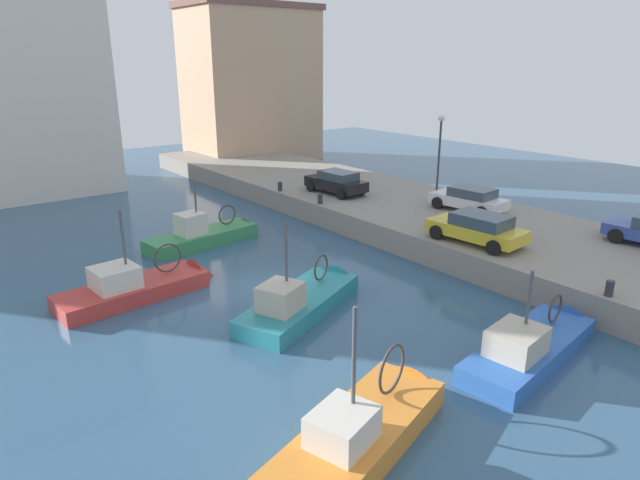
# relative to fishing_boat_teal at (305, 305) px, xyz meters

# --- Properties ---
(water_surface) EXTENTS (80.00, 80.00, 0.00)m
(water_surface) POSITION_rel_fishing_boat_teal_xyz_m (-0.06, 2.34, -0.12)
(water_surface) COLOR #335675
(water_surface) RESTS_ON ground
(quay_wall) EXTENTS (9.00, 56.00, 1.20)m
(quay_wall) POSITION_rel_fishing_boat_teal_xyz_m (11.44, 2.34, 0.48)
(quay_wall) COLOR gray
(quay_wall) RESTS_ON ground
(fishing_boat_teal) EXTENTS (6.85, 4.35, 4.59)m
(fishing_boat_teal) POSITION_rel_fishing_boat_teal_xyz_m (0.00, 0.00, 0.00)
(fishing_boat_teal) COLOR teal
(fishing_boat_teal) RESTS_ON ground
(fishing_boat_blue) EXTENTS (6.91, 2.62, 3.94)m
(fishing_boat_blue) POSITION_rel_fishing_boat_teal_xyz_m (3.69, -7.20, 0.01)
(fishing_boat_blue) COLOR #2D60B7
(fishing_boat_blue) RESTS_ON ground
(fishing_boat_green) EXTENTS (6.69, 2.43, 4.04)m
(fishing_boat_green) POSITION_rel_fishing_boat_teal_xyz_m (0.72, 9.25, 0.02)
(fishing_boat_green) COLOR #388951
(fishing_boat_green) RESTS_ON ground
(fishing_boat_red) EXTENTS (6.62, 2.47, 4.52)m
(fishing_boat_red) POSITION_rel_fishing_boat_teal_xyz_m (-4.33, 4.93, 0.02)
(fishing_boat_red) COLOR #BC3833
(fishing_boat_red) RESTS_ON ground
(fishing_boat_orange) EXTENTS (6.74, 3.63, 4.74)m
(fishing_boat_orange) POSITION_rel_fishing_boat_teal_xyz_m (-3.29, -6.97, -0.01)
(fishing_boat_orange) COLOR orange
(fishing_boat_orange) RESTS_ON ground
(parked_car_yellow) EXTENTS (2.29, 4.34, 1.32)m
(parked_car_yellow) POSITION_rel_fishing_boat_teal_xyz_m (8.49, -1.31, 1.77)
(parked_car_yellow) COLOR gold
(parked_car_yellow) RESTS_ON quay_wall
(parked_car_black) EXTENTS (2.13, 4.03, 1.36)m
(parked_car_black) POSITION_rel_fishing_boat_teal_xyz_m (9.61, 9.72, 1.78)
(parked_car_black) COLOR black
(parked_car_black) RESTS_ON quay_wall
(parked_car_white) EXTENTS (2.24, 4.08, 1.28)m
(parked_car_white) POSITION_rel_fishing_boat_teal_xyz_m (12.62, 2.27, 1.74)
(parked_car_white) COLOR silver
(parked_car_white) RESTS_ON quay_wall
(mooring_bollard_south) EXTENTS (0.28, 0.28, 0.55)m
(mooring_bollard_south) POSITION_rel_fishing_boat_teal_xyz_m (7.29, -7.66, 1.35)
(mooring_bollard_south) COLOR #2D2D33
(mooring_bollard_south) RESTS_ON quay_wall
(mooring_bollard_mid) EXTENTS (0.28, 0.28, 0.55)m
(mooring_bollard_mid) POSITION_rel_fishing_boat_teal_xyz_m (7.29, 8.34, 1.35)
(mooring_bollard_mid) COLOR #2D2D33
(mooring_bollard_mid) RESTS_ON quay_wall
(mooring_bollard_north) EXTENTS (0.28, 0.28, 0.55)m
(mooring_bollard_north) POSITION_rel_fishing_boat_teal_xyz_m (7.29, 12.34, 1.35)
(mooring_bollard_north) COLOR #2D2D33
(mooring_bollard_north) RESTS_ON quay_wall
(quay_streetlamp) EXTENTS (0.36, 0.36, 4.83)m
(quay_streetlamp) POSITION_rel_fishing_boat_teal_xyz_m (12.94, 4.79, 4.33)
(quay_streetlamp) COLOR #38383D
(quay_streetlamp) RESTS_ON quay_wall
(waterfront_building_west) EXTENTS (10.53, 8.72, 18.09)m
(waterfront_building_west) POSITION_rel_fishing_boat_teal_xyz_m (-3.49, 27.42, 8.94)
(waterfront_building_west) COLOR silver
(waterfront_building_west) RESTS_ON ground
(waterfront_building_central) EXTENTS (11.39, 6.94, 13.45)m
(waterfront_building_central) POSITION_rel_fishing_boat_teal_xyz_m (15.27, 28.42, 6.62)
(waterfront_building_central) COLOR tan
(waterfront_building_central) RESTS_ON ground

